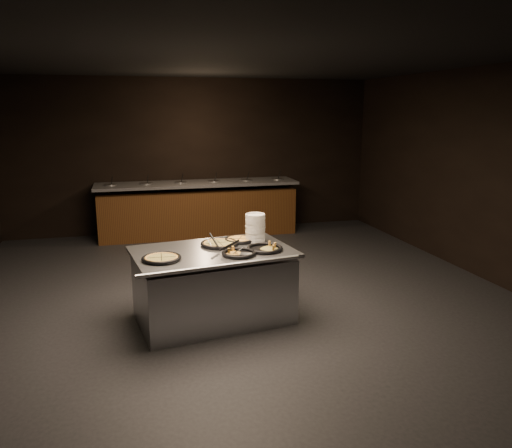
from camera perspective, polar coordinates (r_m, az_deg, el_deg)
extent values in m
cube|color=black|center=(6.16, -1.79, -9.13)|extent=(7.00, 8.00, 0.01)
cube|color=black|center=(5.74, -2.01, 18.89)|extent=(7.00, 8.00, 0.01)
cube|color=black|center=(9.70, -7.14, 7.74)|extent=(7.00, 0.01, 2.90)
cube|color=black|center=(2.18, 22.41, -11.20)|extent=(7.00, 0.01, 2.90)
cube|color=black|center=(7.37, 25.85, 4.96)|extent=(0.01, 8.00, 2.90)
cube|color=#4D2E12|center=(9.42, -6.62, 1.31)|extent=(3.60, 0.75, 0.85)
cube|color=#58595D|center=(9.33, -6.71, 4.61)|extent=(3.70, 0.83, 0.05)
cube|color=#321C0B|center=(9.51, -6.56, -0.98)|extent=(3.60, 0.69, 0.08)
cylinder|color=#B8BBC0|center=(9.25, -16.29, 4.14)|extent=(0.22, 0.22, 0.08)
cylinder|color=#4D752E|center=(9.24, -16.30, 4.29)|extent=(0.19, 0.19, 0.02)
cylinder|color=black|center=(9.21, -16.15, 4.81)|extent=(0.04, 0.10, 0.19)
cylinder|color=#B8BBC0|center=(9.25, -12.44, 4.36)|extent=(0.22, 0.22, 0.08)
cylinder|color=#4D752E|center=(9.25, -12.45, 4.51)|extent=(0.19, 0.19, 0.02)
cylinder|color=black|center=(9.21, -12.28, 5.02)|extent=(0.04, 0.10, 0.19)
cylinder|color=#B8BBC0|center=(9.29, -8.61, 4.55)|extent=(0.22, 0.22, 0.08)
cylinder|color=#4D752E|center=(9.29, -8.62, 4.70)|extent=(0.19, 0.19, 0.02)
cylinder|color=black|center=(9.26, -8.44, 5.22)|extent=(0.04, 0.10, 0.19)
cylinder|color=#B8BBC0|center=(9.37, -4.83, 4.72)|extent=(0.22, 0.22, 0.08)
cylinder|color=#4D752E|center=(9.37, -4.83, 4.87)|extent=(0.19, 0.19, 0.02)
cylinder|color=black|center=(9.34, -4.64, 5.38)|extent=(0.04, 0.10, 0.19)
cylinder|color=#B8BBC0|center=(9.50, -1.13, 4.87)|extent=(0.22, 0.22, 0.08)
cylinder|color=#4D752E|center=(9.49, -1.13, 5.02)|extent=(0.19, 0.19, 0.02)
cylinder|color=black|center=(9.47, -0.93, 5.52)|extent=(0.04, 0.10, 0.19)
cylinder|color=#B8BBC0|center=(9.66, 2.47, 5.00)|extent=(0.22, 0.22, 0.08)
cylinder|color=#4D752E|center=(9.65, 2.47, 5.14)|extent=(0.19, 0.19, 0.02)
cylinder|color=black|center=(9.63, 2.68, 5.63)|extent=(0.04, 0.10, 0.19)
cube|color=#B8BBC0|center=(5.61, -4.91, -7.37)|extent=(1.75, 1.22, 0.73)
cube|color=#B8BBC0|center=(5.48, -4.99, -3.19)|extent=(1.84, 1.31, 0.04)
cylinder|color=#B8BBC0|center=(4.97, -3.95, -4.85)|extent=(1.69, 0.29, 0.04)
cylinder|color=white|center=(5.78, -0.08, -0.44)|extent=(0.23, 0.23, 0.32)
cylinder|color=black|center=(5.18, -10.75, -4.01)|extent=(0.38, 0.38, 0.01)
torus|color=black|center=(5.18, -10.75, -3.84)|extent=(0.40, 0.40, 0.04)
torus|color=#9F6729|center=(5.18, -10.75, -3.82)|extent=(0.34, 0.34, 0.03)
cylinder|color=tan|center=(5.18, -10.75, -3.84)|extent=(0.30, 0.30, 0.02)
cube|color=black|center=(5.18, -10.76, -3.75)|extent=(0.02, 0.30, 0.00)
cube|color=black|center=(5.18, -10.76, -3.75)|extent=(0.30, 0.02, 0.00)
cylinder|color=black|center=(5.66, -4.20, -2.37)|extent=(0.40, 0.40, 0.01)
torus|color=black|center=(5.65, -4.20, -2.22)|extent=(0.43, 0.43, 0.04)
torus|color=#9F6729|center=(5.65, -4.20, -2.20)|extent=(0.37, 0.37, 0.03)
cylinder|color=tan|center=(5.65, -4.20, -2.22)|extent=(0.32, 0.32, 0.02)
cube|color=black|center=(5.65, -4.20, -2.13)|extent=(0.03, 0.32, 0.00)
cube|color=black|center=(5.65, -4.20, -2.13)|extent=(0.32, 0.03, 0.00)
cylinder|color=black|center=(5.82, -1.89, -1.92)|extent=(0.33, 0.33, 0.01)
torus|color=black|center=(5.81, -1.89, -1.77)|extent=(0.35, 0.35, 0.04)
torus|color=#9F6729|center=(5.81, -1.89, -1.75)|extent=(0.29, 0.29, 0.03)
cylinder|color=gold|center=(5.81, -1.89, -1.77)|extent=(0.25, 0.25, 0.02)
cube|color=black|center=(5.81, -1.89, -1.68)|extent=(0.23, 0.11, 0.00)
cube|color=black|center=(5.81, -1.89, -1.68)|extent=(0.11, 0.23, 0.00)
cylinder|color=black|center=(5.27, -1.97, -3.51)|extent=(0.34, 0.34, 0.01)
torus|color=black|center=(5.26, -1.97, -3.34)|extent=(0.36, 0.36, 0.04)
cylinder|color=black|center=(5.45, 1.01, -2.95)|extent=(0.37, 0.37, 0.01)
torus|color=black|center=(5.44, 1.01, -2.79)|extent=(0.40, 0.40, 0.04)
cube|color=#B8BBC0|center=(5.64, -5.76, -2.29)|extent=(0.13, 0.14, 0.00)
cylinder|color=black|center=(5.50, -4.83, -1.84)|extent=(0.08, 0.19, 0.14)
cylinder|color=#B8BBC0|center=(5.57, -5.30, -2.18)|extent=(0.05, 0.10, 0.08)
cube|color=#B8BBC0|center=(5.23, -1.16, -3.44)|extent=(0.15, 0.14, 0.00)
cylinder|color=black|center=(5.23, -3.07, -2.45)|extent=(0.21, 0.12, 0.14)
cylinder|color=#B8BBC0|center=(5.23, -2.12, -3.06)|extent=(0.11, 0.06, 0.09)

